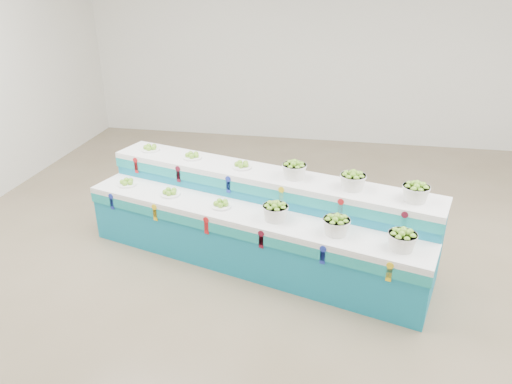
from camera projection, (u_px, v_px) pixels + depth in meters
ground at (316, 279)px, 5.45m from camera, size 10.00×10.00×0.00m
back_wall at (340, 40)px, 9.07m from camera, size 10.00×0.00×10.00m
display_stand at (256, 219)px, 5.69m from camera, size 4.30×2.18×1.02m
plate_lower_left at (127, 182)px, 6.06m from camera, size 0.30×0.30×0.09m
plate_lower_mid at (170, 192)px, 5.79m from camera, size 0.30×0.30×0.09m
plate_lower_right at (221, 203)px, 5.50m from camera, size 0.30×0.30×0.09m
basket_lower_left at (275, 211)px, 5.20m from camera, size 0.35×0.35×0.21m
basket_lower_mid at (336, 225)px, 4.92m from camera, size 0.35×0.35×0.21m
basket_lower_right at (402, 239)px, 4.65m from camera, size 0.35×0.35×0.21m
plate_upper_left at (150, 147)px, 6.36m from camera, size 0.30×0.30×0.09m
plate_upper_mid at (192, 155)px, 6.09m from camera, size 0.30×0.30×0.09m
plate_upper_right at (242, 164)px, 5.80m from camera, size 0.30×0.30×0.09m
basket_upper_left at (294, 170)px, 5.49m from camera, size 0.35×0.35×0.21m
basket_upper_mid at (353, 180)px, 5.22m from camera, size 0.35×0.35×0.21m
basket_upper_right at (416, 192)px, 4.95m from camera, size 0.35×0.35×0.21m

